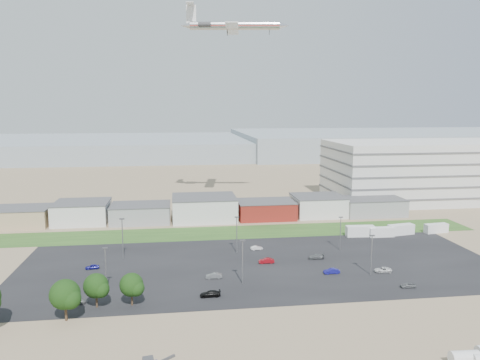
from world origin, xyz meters
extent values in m
plane|color=#847354|center=(0.00, 0.00, 0.00)|extent=(700.00, 700.00, 0.00)
cube|color=black|center=(5.00, 20.00, 0.01)|extent=(120.00, 50.00, 0.01)
cube|color=#284F1D|center=(0.00, 52.00, 0.01)|extent=(160.00, 16.00, 0.02)
cube|color=silver|center=(90.00, 95.00, 12.50)|extent=(80.00, 40.00, 25.00)
imported|color=silver|center=(33.45, 11.10, 0.57)|extent=(4.23, 2.15, 1.15)
imported|color=navy|center=(20.88, 11.75, 0.63)|extent=(3.86, 1.38, 1.27)
imported|color=#595B5E|center=(34.66, 1.02, 0.56)|extent=(3.39, 1.67, 1.11)
imported|color=black|center=(-8.86, 1.92, 0.63)|extent=(4.39, 1.87, 1.26)
imported|color=#595B5E|center=(-7.25, 12.43, 0.63)|extent=(3.91, 1.63, 1.26)
imported|color=navy|center=(-36.39, 22.81, 0.57)|extent=(3.48, 1.77, 1.14)
imported|color=maroon|center=(6.87, 21.30, 0.65)|extent=(3.98, 1.48, 1.30)
imported|color=#595B5E|center=(-35.70, 1.93, 0.55)|extent=(3.91, 1.94, 1.09)
imported|color=silver|center=(6.33, 32.86, 0.55)|extent=(3.46, 1.61, 1.10)
imported|color=#595B5E|center=(20.48, 22.94, 0.61)|extent=(4.24, 1.80, 1.22)
camera|label=1|loc=(-15.19, -91.20, 39.25)|focal=35.00mm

